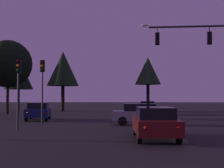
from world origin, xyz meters
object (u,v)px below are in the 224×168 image
Objects in this scene: car_crossing_left at (141,114)px; tree_right_cluster at (19,74)px; car_parked_lot at (148,108)px; tree_lot_edge at (8,64)px; traffic_light_corner_right at (18,79)px; car_nearside_lane at (155,122)px; car_far_lane at (38,111)px; tree_left_far at (63,69)px; tree_center_horizon at (148,71)px; traffic_signal_mast_arm at (209,52)px; traffic_light_corner_left at (42,79)px.

car_crossing_left is 0.57× the size of tree_right_cluster.
car_parked_lot is 16.96m from tree_lot_edge.
car_nearside_lane is at bearing -24.40° from traffic_light_corner_right.
tree_right_cluster is 0.87× the size of tree_lot_edge.
tree_right_cluster is 7.80m from tree_lot_edge.
car_far_lane is at bearing 127.23° from car_nearside_lane.
car_parked_lot is at bearing -36.06° from tree_left_far.
car_crossing_left is 26.49m from tree_right_cluster.
tree_lot_edge reaches higher than tree_center_horizon.
traffic_light_corner_right reaches higher than car_far_lane.
tree_right_cluster is at bearing 134.15° from traffic_signal_mast_arm.
tree_center_horizon reaches higher than traffic_signal_mast_arm.
tree_right_cluster is (-17.49, 7.90, 4.47)m from car_parked_lot.
car_parked_lot is (1.46, 20.12, -0.00)m from car_nearside_lane.
car_crossing_left is (7.67, 3.76, -2.28)m from traffic_light_corner_right.
traffic_signal_mast_arm reaches higher than traffic_light_corner_left.
traffic_signal_mast_arm is at bearing -83.47° from tree_center_horizon.
tree_lot_edge is at bearing 120.51° from traffic_light_corner_left.
tree_right_cluster is at bearing -177.19° from tree_left_far.
traffic_light_corner_left is at bearing -59.49° from tree_lot_edge.
traffic_signal_mast_arm is 1.75× the size of car_crossing_left.
car_parked_lot is at bearing 53.11° from traffic_light_corner_left.
traffic_signal_mast_arm is 1.72× the size of traffic_light_corner_right.
tree_center_horizon is (0.73, 7.67, 4.81)m from car_parked_lot.
traffic_light_corner_right is 0.51× the size of tree_left_far.
tree_center_horizon is (2.20, 27.80, 4.81)m from car_nearside_lane.
car_far_lane is 17.70m from tree_left_far.
car_far_lane and car_parked_lot have the same top height.
car_parked_lot is at bearing -0.81° from tree_lot_edge.
car_parked_lot is 0.51× the size of tree_lot_edge.
car_crossing_left is 0.50× the size of tree_left_far.
tree_lot_edge is (1.30, -7.67, 0.57)m from tree_right_cluster.
tree_lot_edge is at bearing 138.19° from car_crossing_left.
traffic_light_corner_left is at bearing 132.80° from car_nearside_lane.
traffic_light_corner_left is at bearing 173.56° from car_crossing_left.
traffic_light_corner_right is at bearing -67.62° from tree_lot_edge.
traffic_light_corner_right is at bearing -153.90° from car_crossing_left.
car_parked_lot is 14.87m from tree_left_far.
tree_center_horizon is 18.50m from tree_lot_edge.
tree_right_cluster reaches higher than traffic_light_corner_right.
traffic_signal_mast_arm is 0.88× the size of tree_left_far.
tree_lot_edge is (-7.20, 12.22, 2.47)m from traffic_light_corner_left.
car_nearside_lane is at bearing -54.10° from tree_lot_edge.
car_parked_lot is at bearing 82.87° from car_crossing_left.
tree_right_cluster reaches higher than car_crossing_left.
traffic_light_corner_left is 1.12× the size of car_crossing_left.
tree_right_cluster is at bearing 113.86° from car_far_lane.
traffic_light_corner_left reaches higher than car_parked_lot.
tree_lot_edge is at bearing -156.27° from tree_center_horizon.
tree_left_far is (-2.27, 20.19, 2.62)m from traffic_light_corner_left.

